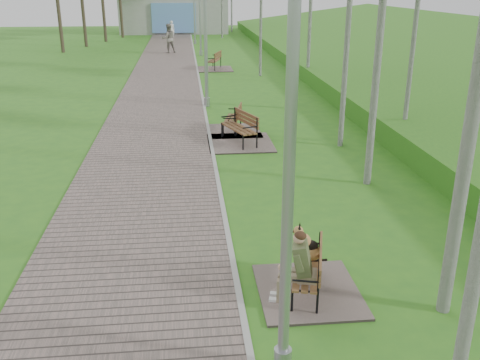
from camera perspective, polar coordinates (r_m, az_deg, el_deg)
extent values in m
cube|color=#62564F|center=(24.68, -8.33, 9.56)|extent=(3.50, 67.00, 0.04)
cube|color=#999993|center=(24.67, -4.21, 9.72)|extent=(0.10, 67.00, 0.05)
cube|color=#438922|center=(26.45, 23.22, 8.81)|extent=(14.00, 70.00, 1.60)
cube|color=#9E9E99|center=(53.81, -7.06, 17.47)|extent=(10.00, 5.00, 4.00)
cube|color=#6192DA|center=(51.24, -7.08, 16.77)|extent=(4.00, 0.20, 2.60)
cube|color=#62564F|center=(8.58, 7.29, -11.63)|extent=(1.56, 1.73, 0.04)
cube|color=brown|center=(8.39, 7.07, -9.52)|extent=(0.71, 1.35, 0.03)
cube|color=brown|center=(8.27, 8.59, -8.19)|extent=(0.36, 1.26, 0.29)
cube|color=#62564F|center=(16.06, 0.01, 3.98)|extent=(1.91, 2.12, 0.04)
cube|color=brown|center=(15.94, -0.17, 5.55)|extent=(0.99, 1.66, 0.04)
cube|color=brown|center=(15.97, 0.66, 6.64)|extent=(0.58, 1.51, 0.35)
cube|color=#62564F|center=(17.36, -0.70, 5.23)|extent=(1.70, 1.89, 0.04)
cube|color=brown|center=(17.25, -0.87, 6.52)|extent=(0.72, 1.48, 0.04)
cube|color=brown|center=(17.17, -0.12, 7.33)|extent=(0.34, 1.40, 0.31)
cube|color=#62564F|center=(30.36, -2.73, 11.74)|extent=(1.95, 2.17, 0.04)
cube|color=brown|center=(30.30, -2.84, 12.61)|extent=(0.93, 1.70, 0.04)
cube|color=brown|center=(30.20, -2.36, 13.15)|extent=(0.50, 1.57, 0.36)
cylinder|color=#989A9F|center=(6.97, 4.57, -18.60)|extent=(0.22, 0.22, 0.33)
cylinder|color=#989A9F|center=(5.72, 5.28, 2.01)|extent=(0.13, 0.13, 5.50)
cylinder|color=#989A9F|center=(21.06, -3.54, 8.31)|extent=(0.23, 0.23, 0.34)
cylinder|color=#989A9F|center=(20.67, -3.71, 15.58)|extent=(0.14, 0.14, 5.70)
cylinder|color=#989A9F|center=(36.35, -4.19, 13.35)|extent=(0.22, 0.22, 0.32)
cylinder|color=#989A9F|center=(36.14, -4.29, 17.34)|extent=(0.13, 0.13, 5.39)
cylinder|color=#989A9F|center=(43.48, -4.81, 14.46)|extent=(0.20, 0.20, 0.30)
cylinder|color=#989A9F|center=(43.31, -4.90, 17.56)|extent=(0.12, 0.12, 5.02)
imported|color=white|center=(48.66, -7.32, 15.67)|extent=(0.55, 0.38, 1.45)
imported|color=gray|center=(37.76, -7.63, 14.73)|extent=(1.12, 0.98, 1.95)
cylinder|color=silver|center=(15.89, 18.33, 16.59)|extent=(0.15, 0.15, 7.55)
cylinder|color=silver|center=(25.87, 7.54, 17.87)|extent=(0.16, 0.16, 7.02)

